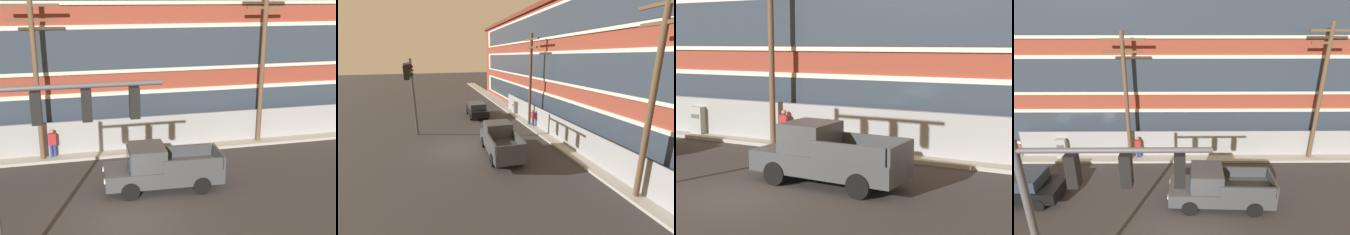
{
  "view_description": "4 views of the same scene",
  "coord_description": "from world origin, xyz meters",
  "views": [
    {
      "loc": [
        -1.95,
        -14.53,
        8.41
      ],
      "look_at": [
        2.19,
        2.9,
        3.2
      ],
      "focal_mm": 45.0,
      "sensor_mm": 36.0,
      "label": 1
    },
    {
      "loc": [
        15.55,
        -1.6,
        6.51
      ],
      "look_at": [
        0.63,
        3.32,
        2.22
      ],
      "focal_mm": 24.0,
      "sensor_mm": 36.0,
      "label": 2
    },
    {
      "loc": [
        9.89,
        -12.1,
        4.72
      ],
      "look_at": [
        1.81,
        3.7,
        2.12
      ],
      "focal_mm": 55.0,
      "sensor_mm": 36.0,
      "label": 3
    },
    {
      "loc": [
        -0.2,
        -8.77,
        9.0
      ],
      "look_at": [
        -0.09,
        5.22,
        3.81
      ],
      "focal_mm": 28.0,
      "sensor_mm": 36.0,
      "label": 4
    }
  ],
  "objects": [
    {
      "name": "ground_plane",
      "position": [
        0.0,
        0.0,
        0.0
      ],
      "size": [
        160.0,
        160.0,
        0.0
      ],
      "primitive_type": "plane",
      "color": "#333030"
    },
    {
      "name": "brick_mill_building",
      "position": [
        1.7,
        13.62,
        5.65
      ],
      "size": [
        56.39,
        11.08,
        11.28
      ],
      "color": "brown",
      "rests_on": "ground"
    },
    {
      "name": "utility_pole_midblock",
      "position": [
        8.66,
        7.14,
        4.98
      ],
      "size": [
        2.58,
        0.26,
        8.98
      ],
      "color": "brown",
      "rests_on": "ground"
    },
    {
      "name": "sidewalk_building_side",
      "position": [
        0.0,
        7.51,
        0.08
      ],
      "size": [
        80.0,
        1.73,
        0.16
      ],
      "primitive_type": "cube",
      "color": "#9E9B93",
      "rests_on": "ground"
    },
    {
      "name": "pickup_truck_dark_grey",
      "position": [
        1.74,
        2.51,
        0.96
      ],
      "size": [
        5.36,
        2.18,
        2.07
      ],
      "color": "#383A3D",
      "rests_on": "ground"
    },
    {
      "name": "traffic_signal_mast",
      "position": [
        -2.71,
        -3.09,
        4.6
      ],
      "size": [
        4.9,
        0.43,
        6.35
      ],
      "color": "#4C4C51",
      "rests_on": "ground"
    },
    {
      "name": "utility_pole_near_corner",
      "position": [
        -3.57,
        7.08,
        4.74
      ],
      "size": [
        2.73,
        0.26,
        8.47
      ],
      "color": "brown",
      "rests_on": "ground"
    },
    {
      "name": "chain_link_fence",
      "position": [
        3.65,
        7.52,
        1.01
      ],
      "size": [
        29.55,
        0.06,
        1.99
      ],
      "color": "gray",
      "rests_on": "ground"
    },
    {
      "name": "sedan_black",
      "position": [
        -8.61,
        2.94,
        0.8
      ],
      "size": [
        4.44,
        1.99,
        1.56
      ],
      "color": "black",
      "rests_on": "ground"
    },
    {
      "name": "electrical_cabinet",
      "position": [
        -8.27,
        7.31,
        0.76
      ],
      "size": [
        0.69,
        0.47,
        1.52
      ],
      "color": "#939993",
      "rests_on": "ground"
    },
    {
      "name": "pedestrian_near_cabinet",
      "position": [
        -3.05,
        7.22,
        0.97
      ],
      "size": [
        0.41,
        0.25,
        1.69
      ],
      "color": "navy",
      "rests_on": "ground"
    }
  ]
}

